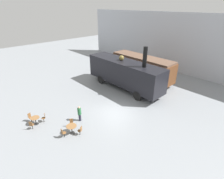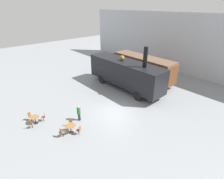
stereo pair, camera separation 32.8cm
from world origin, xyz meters
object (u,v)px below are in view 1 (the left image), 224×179
object	(u,v)px
cafe_table_near	(35,119)
cafe_table_mid	(72,127)
cafe_chair_0	(30,117)
steam_locomotive	(124,72)
visitor_person	(79,113)
passenger_coach_wooden	(142,67)

from	to	relation	value
cafe_table_near	cafe_table_mid	xyz separation A→B (m)	(3.37, 1.79, 0.05)
cafe_table_mid	cafe_chair_0	bearing A→B (deg)	-154.29
steam_locomotive	visitor_person	xyz separation A→B (m)	(2.11, -8.24, -1.38)
steam_locomotive	cafe_chair_0	size ratio (longest dim) A/B	12.58
cafe_table_near	visitor_person	bearing A→B (deg)	55.06
steam_locomotive	cafe_table_near	world-z (taller)	steam_locomotive
visitor_person	steam_locomotive	bearing A→B (deg)	104.36
steam_locomotive	cafe_table_mid	size ratio (longest dim) A/B	12.37
passenger_coach_wooden	cafe_table_near	distance (m)	15.33
cafe_table_mid	cafe_table_near	bearing A→B (deg)	-152.02
passenger_coach_wooden	cafe_table_mid	distance (m)	13.94
cafe_table_near	visitor_person	size ratio (longest dim) A/B	0.51
passenger_coach_wooden	visitor_person	bearing A→B (deg)	-79.42
steam_locomotive	cafe_chair_0	distance (m)	11.90
cafe_chair_0	passenger_coach_wooden	bearing A→B (deg)	72.50
steam_locomotive	visitor_person	distance (m)	8.62
steam_locomotive	cafe_table_mid	xyz separation A→B (m)	(3.17, -9.76, -1.62)
cafe_chair_0	visitor_person	distance (m)	4.66
steam_locomotive	cafe_table_near	size ratio (longest dim) A/B	13.63
cafe_chair_0	visitor_person	xyz separation A→B (m)	(3.06, 3.50, 0.33)
cafe_table_near	steam_locomotive	bearing A→B (deg)	89.01
passenger_coach_wooden	cafe_chair_0	bearing A→B (deg)	-93.06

